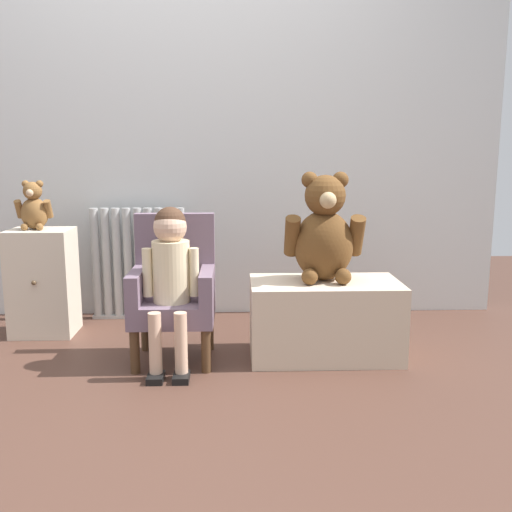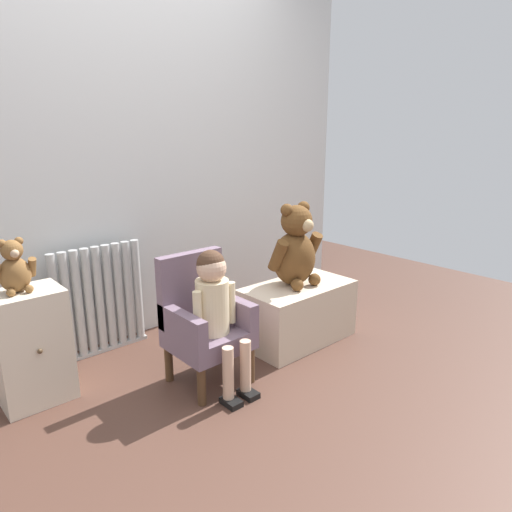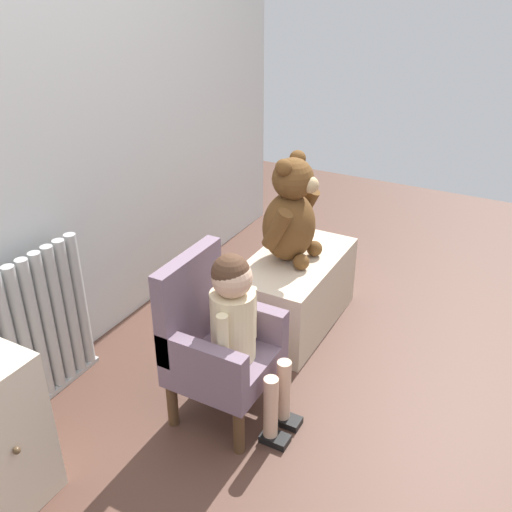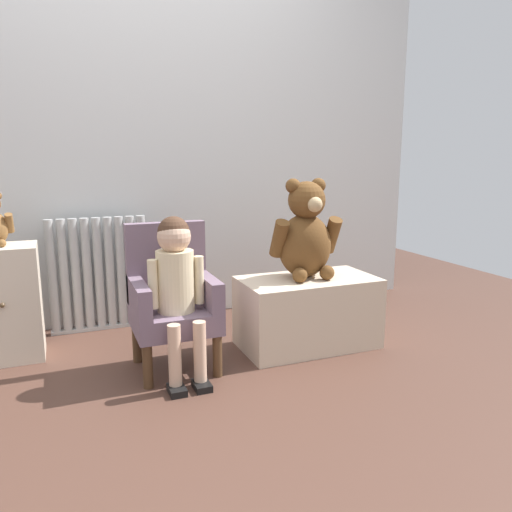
# 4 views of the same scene
# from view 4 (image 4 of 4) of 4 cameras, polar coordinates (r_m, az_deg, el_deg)

# --- Properties ---
(ground_plane) EXTENTS (6.00, 6.00, 0.00)m
(ground_plane) POSITION_cam_4_polar(r_m,az_deg,el_deg) (2.14, -7.83, -16.37)
(ground_plane) COLOR #4D3127
(back_wall) EXTENTS (3.80, 0.05, 2.40)m
(back_wall) POSITION_cam_4_polar(r_m,az_deg,el_deg) (3.08, -14.10, 14.87)
(back_wall) COLOR silver
(back_wall) RESTS_ON ground_plane
(radiator) EXTENTS (0.56, 0.05, 0.65)m
(radiator) POSITION_cam_4_polar(r_m,az_deg,el_deg) (3.00, -17.51, -2.05)
(radiator) COLOR #AAACAB
(radiator) RESTS_ON ground_plane
(small_dresser) EXTENTS (0.33, 0.28, 0.57)m
(small_dresser) POSITION_cam_4_polar(r_m,az_deg,el_deg) (2.75, -26.73, -4.84)
(small_dresser) COLOR beige
(small_dresser) RESTS_ON ground_plane
(child_armchair) EXTENTS (0.38, 0.37, 0.68)m
(child_armchair) POSITION_cam_4_polar(r_m,az_deg,el_deg) (2.39, -9.57, -4.78)
(child_armchair) COLOR slate
(child_armchair) RESTS_ON ground_plane
(child_figure) EXTENTS (0.25, 0.35, 0.73)m
(child_figure) POSITION_cam_4_polar(r_m,az_deg,el_deg) (2.25, -9.09, -2.02)
(child_figure) COLOR beige
(child_figure) RESTS_ON ground_plane
(low_bench) EXTENTS (0.71, 0.39, 0.37)m
(low_bench) POSITION_cam_4_polar(r_m,az_deg,el_deg) (2.66, 5.91, -6.39)
(low_bench) COLOR beige
(low_bench) RESTS_ON ground_plane
(large_teddy_bear) EXTENTS (0.37, 0.26, 0.51)m
(large_teddy_bear) POSITION_cam_4_polar(r_m,az_deg,el_deg) (2.59, 5.68, 2.45)
(large_teddy_bear) COLOR brown
(large_teddy_bear) RESTS_ON low_bench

